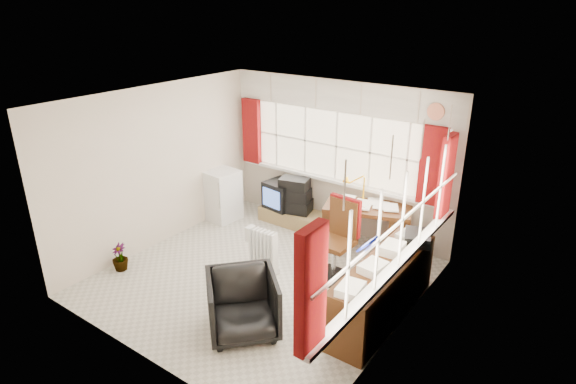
# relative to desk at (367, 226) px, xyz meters

# --- Properties ---
(ground) EXTENTS (4.00, 4.00, 0.00)m
(ground) POSITION_rel_desk_xyz_m (-0.80, -1.59, -0.41)
(ground) COLOR beige
(ground) RESTS_ON ground
(room_walls) EXTENTS (4.00, 4.00, 4.00)m
(room_walls) POSITION_rel_desk_xyz_m (-0.80, -1.59, 1.09)
(room_walls) COLOR beige
(room_walls) RESTS_ON ground
(window_back) EXTENTS (3.70, 0.12, 3.60)m
(window_back) POSITION_rel_desk_xyz_m (-0.80, 0.35, 0.53)
(window_back) COLOR #FFEEC9
(window_back) RESTS_ON room_walls
(window_right) EXTENTS (0.12, 3.70, 3.60)m
(window_right) POSITION_rel_desk_xyz_m (1.14, -1.59, 0.53)
(window_right) COLOR #FFEEC9
(window_right) RESTS_ON room_walls
(curtains) EXTENTS (3.83, 3.83, 1.15)m
(curtains) POSITION_rel_desk_xyz_m (0.12, -0.67, 1.04)
(curtains) COLOR maroon
(curtains) RESTS_ON room_walls
(overhead_cabinets) EXTENTS (3.98, 3.98, 0.48)m
(overhead_cabinets) POSITION_rel_desk_xyz_m (0.18, -0.61, 1.84)
(overhead_cabinets) COLOR white
(overhead_cabinets) RESTS_ON room_walls
(desk) EXTENTS (1.42, 1.01, 0.78)m
(desk) POSITION_rel_desk_xyz_m (0.00, 0.00, 0.00)
(desk) COLOR #4F2812
(desk) RESTS_ON ground
(desk_lamp) EXTENTS (0.16, 0.14, 0.43)m
(desk_lamp) POSITION_rel_desk_xyz_m (-0.15, 0.12, 0.63)
(desk_lamp) COLOR #F6B80A
(desk_lamp) RESTS_ON desk
(task_chair) EXTENTS (0.52, 0.54, 1.16)m
(task_chair) POSITION_rel_desk_xyz_m (0.02, -0.89, 0.20)
(task_chair) COLOR black
(task_chair) RESTS_ON ground
(office_chair) EXTENTS (1.13, 1.13, 0.74)m
(office_chair) POSITION_rel_desk_xyz_m (-0.26, -2.62, -0.04)
(office_chair) COLOR black
(office_chair) RESTS_ON ground
(radiator) EXTENTS (0.44, 0.18, 0.66)m
(radiator) POSITION_rel_desk_xyz_m (-0.89, -1.43, -0.15)
(radiator) COLOR white
(radiator) RESTS_ON ground
(credenza) EXTENTS (0.50, 2.00, 0.85)m
(credenza) POSITION_rel_desk_xyz_m (0.92, -1.39, -0.02)
(credenza) COLOR #4F2812
(credenza) RESTS_ON ground
(file_tray) EXTENTS (0.43, 0.49, 0.13)m
(file_tray) POSITION_rel_desk_xyz_m (1.04, -0.69, 0.40)
(file_tray) COLOR black
(file_tray) RESTS_ON credenza
(tv_bench) EXTENTS (1.40, 0.50, 0.25)m
(tv_bench) POSITION_rel_desk_xyz_m (-1.35, 0.13, -0.29)
(tv_bench) COLOR #9E844F
(tv_bench) RESTS_ON ground
(crt_tv) EXTENTS (0.58, 0.55, 0.47)m
(crt_tv) POSITION_rel_desk_xyz_m (-1.71, 0.11, 0.07)
(crt_tv) COLOR black
(crt_tv) RESTS_ON tv_bench
(hifi_stack) EXTENTS (0.65, 0.49, 0.60)m
(hifi_stack) POSITION_rel_desk_xyz_m (-1.43, 0.11, 0.12)
(hifi_stack) COLOR black
(hifi_stack) RESTS_ON tv_bench
(mini_fridge) EXTENTS (0.58, 0.59, 0.90)m
(mini_fridge) POSITION_rel_desk_xyz_m (-2.60, -0.44, 0.03)
(mini_fridge) COLOR white
(mini_fridge) RESTS_ON ground
(spray_bottle_a) EXTENTS (0.15, 0.15, 0.28)m
(spray_bottle_a) POSITION_rel_desk_xyz_m (-1.60, -0.06, -0.27)
(spray_bottle_a) COLOR white
(spray_bottle_a) RESTS_ON ground
(spray_bottle_b) EXTENTS (0.12, 0.12, 0.19)m
(spray_bottle_b) POSITION_rel_desk_xyz_m (-0.56, -0.04, -0.32)
(spray_bottle_b) COLOR #99E4DA
(spray_bottle_b) RESTS_ON ground
(flower_vase) EXTENTS (0.25, 0.25, 0.41)m
(flower_vase) POSITION_rel_desk_xyz_m (-2.60, -2.60, -0.21)
(flower_vase) COLOR black
(flower_vase) RESTS_ON ground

